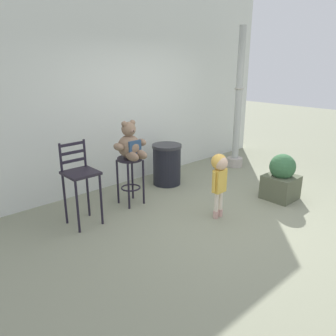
{
  "coord_description": "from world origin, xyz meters",
  "views": [
    {
      "loc": [
        -3.55,
        -2.62,
        2.13
      ],
      "look_at": [
        -0.41,
        0.78,
        0.63
      ],
      "focal_mm": 35.99,
      "sensor_mm": 36.0,
      "label": 1
    }
  ],
  "objects": [
    {
      "name": "ground_plane",
      "position": [
        0.0,
        0.0,
        0.0
      ],
      "size": [
        24.0,
        24.0,
        0.0
      ],
      "primitive_type": "plane",
      "color": "gray"
    },
    {
      "name": "teddy_bear",
      "position": [
        -0.72,
        1.26,
        0.94
      ],
      "size": [
        0.53,
        0.48,
        0.55
      ],
      "color": "#836851",
      "rests_on": "bar_stool_with_teddy"
    },
    {
      "name": "building_wall",
      "position": [
        0.0,
        2.29,
        2.0
      ],
      "size": [
        6.83,
        0.3,
        4.0
      ],
      "primitive_type": "cube",
      "color": "silver",
      "rests_on": "ground_plane"
    },
    {
      "name": "trash_bin",
      "position": [
        0.28,
        1.56,
        0.36
      ],
      "size": [
        0.52,
        0.52,
        0.72
      ],
      "color": "black",
      "rests_on": "ground_plane"
    },
    {
      "name": "planter_with_shrub",
      "position": [
        1.15,
        -0.17,
        0.34
      ],
      "size": [
        0.47,
        0.47,
        0.73
      ],
      "color": "#535842",
      "rests_on": "ground_plane"
    },
    {
      "name": "child_walking",
      "position": [
        -0.1,
        0.08,
        0.67
      ],
      "size": [
        0.29,
        0.23,
        0.92
      ],
      "rotation": [
        0.0,
        0.0,
        0.81
      ],
      "color": "#CC9C92",
      "rests_on": "ground_plane"
    },
    {
      "name": "lamppost",
      "position": [
        2.03,
        1.37,
        1.08
      ],
      "size": [
        0.32,
        0.32,
        2.73
      ],
      "color": "#AFA59D",
      "rests_on": "ground_plane"
    },
    {
      "name": "bar_stool_with_teddy",
      "position": [
        -0.72,
        1.29,
        0.52
      ],
      "size": [
        0.37,
        0.37,
        0.74
      ],
      "color": "black",
      "rests_on": "ground_plane"
    },
    {
      "name": "bar_chair_empty",
      "position": [
        -1.59,
        1.2,
        0.66
      ],
      "size": [
        0.41,
        0.41,
        1.12
      ],
      "color": "black",
      "rests_on": "ground_plane"
    }
  ]
}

